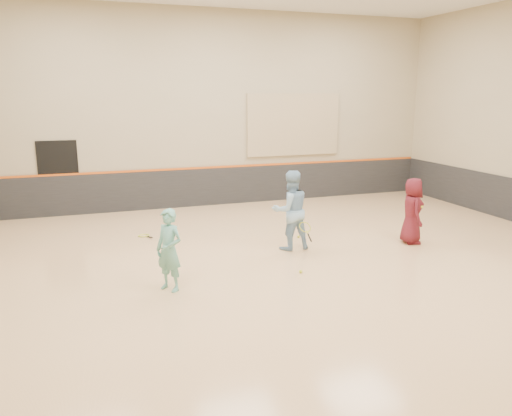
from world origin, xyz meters
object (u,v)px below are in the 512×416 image
object	(u,v)px
girl	(169,250)
instructor	(291,210)
young_man	(412,211)
spare_racket	(144,235)

from	to	relation	value
girl	instructor	bearing A→B (deg)	77.80
instructor	young_man	world-z (taller)	instructor
instructor	spare_racket	bearing A→B (deg)	-36.94
young_man	spare_racket	size ratio (longest dim) A/B	2.46
spare_racket	girl	bearing A→B (deg)	-89.10
instructor	spare_racket	distance (m)	3.86
instructor	spare_racket	world-z (taller)	instructor
instructor	young_man	xyz separation A→B (m)	(2.92, -0.50, -0.13)
young_man	spare_racket	xyz separation A→B (m)	(-6.00, 2.65, -0.75)
young_man	spare_racket	world-z (taller)	young_man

